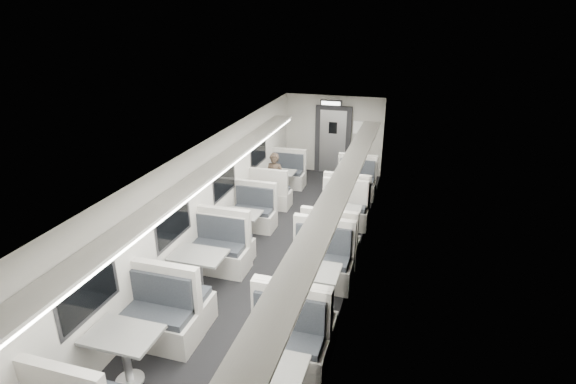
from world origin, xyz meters
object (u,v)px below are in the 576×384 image
Objects in this scene: booth_right_b at (338,224)px; booth_right_c at (310,290)px; booth_left_d at (126,357)px; booth_right_a at (351,194)px; booth_left_a at (280,183)px; booth_left_b at (241,228)px; passenger at (274,180)px; vestibule_door at (333,141)px; exit_sign at (331,103)px; booth_left_c at (200,273)px.

booth_right_c reaches higher than booth_right_b.
booth_left_d reaches higher than booth_right_a.
booth_left_b is (0.00, -2.81, 0.01)m from booth_left_a.
booth_left_b is 2.21m from passenger.
exit_sign is at bearing -90.00° from vestibule_door.
booth_left_d is 6.33m from passenger.
booth_right_b is at bearing 90.00° from booth_right_c.
booth_left_b is 3.32× the size of exit_sign.
booth_left_d is 6.96m from booth_right_a.
booth_right_a is at bearing 90.00° from booth_right_c.
booth_right_c reaches higher than booth_left_c.
booth_right_b is at bearing -77.22° from vestibule_door.
booth_left_b is at bearing -90.00° from booth_left_a.
booth_right_c is at bearing -67.08° from booth_left_a.
booth_right_c is at bearing -90.00° from booth_right_b.
passenger is (0.05, -0.62, 0.34)m from booth_left_a.
exit_sign is (1.00, 1.78, 1.92)m from booth_left_a.
passenger reaches higher than booth_right_c.
passenger is 0.67× the size of vestibule_door.
booth_left_a is at bearing 112.92° from booth_right_c.
passenger is at bearing -84.99° from booth_left_a.
booth_left_d reaches higher than booth_right_b.
booth_left_a is at bearing 90.00° from booth_left_b.
booth_left_c is (0.00, -4.77, 0.05)m from booth_left_a.
booth_right_c is 1.67× the size of passenger.
booth_left_b is 5.21m from vestibule_door.
vestibule_door is (1.00, 5.07, 0.67)m from booth_left_b.
booth_right_a is 4.45m from booth_right_c.
booth_right_a is at bearing -68.57° from vestibule_door.
vestibule_door reaches higher than booth_right_c.
exit_sign is at bearing 75.15° from passenger.
vestibule_door is (-1.00, 2.55, 0.66)m from booth_right_a.
booth_left_d is 1.11× the size of vestibule_door.
exit_sign is (0.95, 2.40, 1.58)m from passenger.
booth_left_c is at bearing -98.68° from exit_sign.
booth_right_b is (2.00, 0.66, 0.04)m from booth_left_b.
booth_left_a is 0.87× the size of booth_left_d.
booth_left_b is at bearing -128.38° from booth_right_a.
booth_right_a is 1.86m from booth_right_b.
booth_right_b is 1.08× the size of vestibule_door.
passenger is at bearing 89.50° from booth_left_d.
booth_left_b is 1.47× the size of passenger.
booth_left_d is 8.98m from exit_sign.
booth_left_a is 0.88× the size of booth_left_c.
vestibule_door reaches higher than booth_left_b.
vestibule_door is at bearing 66.19° from booth_left_a.
booth_left_d is (0.00, -2.17, 0.01)m from booth_left_c.
booth_right_c is at bearing 1.21° from booth_left_c.
booth_right_b is at bearing -31.37° from passenger.
booth_left_c is at bearing -178.79° from booth_right_c.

